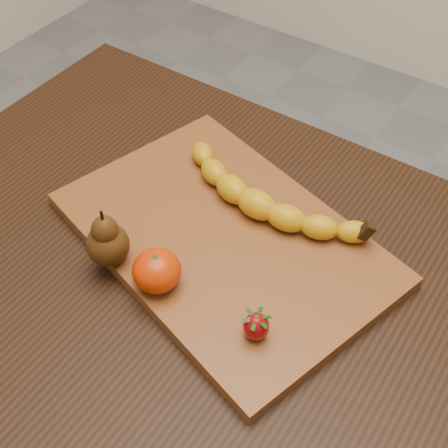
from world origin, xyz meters
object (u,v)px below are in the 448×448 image
Objects in this scene: table at (210,310)px; pear at (106,236)px; mandarin at (157,271)px; cutting_board at (224,239)px.

pear is at bearing -145.85° from table.
mandarin is (0.08, 0.00, -0.02)m from pear.
pear reaches higher than mandarin.
table is 15.97× the size of mandarin.
table is 2.22× the size of cutting_board.
pear is at bearing -113.25° from cutting_board.
pear is (-0.11, -0.07, 0.16)m from table.
mandarin reaches higher than cutting_board.
cutting_board is 0.17m from pear.
table is 0.12m from cutting_board.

